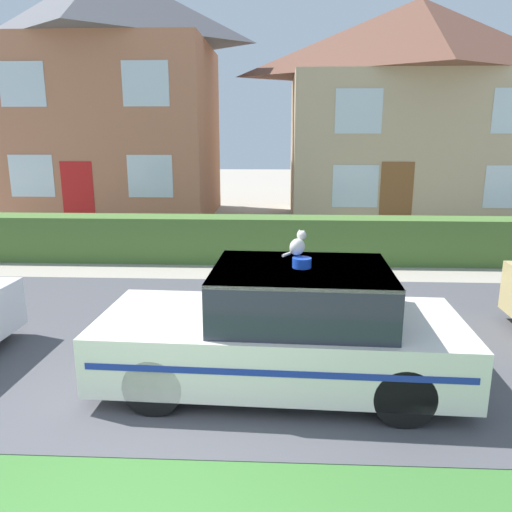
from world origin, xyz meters
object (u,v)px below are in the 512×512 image
object	(u,v)px
house_left	(113,94)
house_right	(414,110)
police_car	(285,330)
cat	(298,245)

from	to	relation	value
house_left	house_right	world-z (taller)	house_left
police_car	house_right	world-z (taller)	house_right
house_left	house_right	size ratio (longest dim) A/B	0.95
cat	house_right	distance (m)	13.61
house_left	house_right	bearing A→B (deg)	1.40
police_car	cat	distance (m)	1.01
house_left	house_right	xyz separation A→B (m)	(10.51, 0.26, -0.54)
house_left	police_car	bearing A→B (deg)	-64.70
police_car	house_left	world-z (taller)	house_left
house_right	cat	bearing A→B (deg)	-109.20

